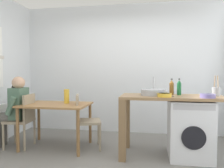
{
  "coord_description": "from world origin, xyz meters",
  "views": [
    {
      "loc": [
        0.6,
        -2.85,
        1.25
      ],
      "look_at": [
        0.02,
        0.45,
        1.09
      ],
      "focal_mm": 34.65,
      "sensor_mm": 36.0,
      "label": 1
    }
  ],
  "objects_px": {
    "dining_table": "(56,110)",
    "utensil_crock": "(216,91)",
    "colander": "(208,96)",
    "bottle_squat_brown": "(179,88)",
    "vase": "(67,96)",
    "seated_person": "(14,108)",
    "mixing_bowl": "(164,95)",
    "chair_opposite": "(84,118)",
    "washing_machine": "(190,129)",
    "bottle_tall_green": "(172,87)",
    "chair_person_seat": "(23,117)"
  },
  "relations": [
    {
      "from": "seated_person",
      "to": "dining_table",
      "type": "bearing_deg",
      "value": -85.91
    },
    {
      "from": "vase",
      "to": "colander",
      "type": "bearing_deg",
      "value": -10.73
    },
    {
      "from": "chair_person_seat",
      "to": "bottle_squat_brown",
      "type": "distance_m",
      "value": 2.6
    },
    {
      "from": "chair_person_seat",
      "to": "colander",
      "type": "bearing_deg",
      "value": -98.86
    },
    {
      "from": "colander",
      "to": "utensil_crock",
      "type": "bearing_deg",
      "value": 56.3
    },
    {
      "from": "bottle_tall_green",
      "to": "vase",
      "type": "xyz_separation_m",
      "value": [
        -1.74,
        0.03,
        -0.17
      ]
    },
    {
      "from": "mixing_bowl",
      "to": "utensil_crock",
      "type": "relative_size",
      "value": 0.65
    },
    {
      "from": "chair_person_seat",
      "to": "bottle_tall_green",
      "type": "xyz_separation_m",
      "value": [
        2.44,
        0.17,
        0.53
      ]
    },
    {
      "from": "dining_table",
      "to": "chair_opposite",
      "type": "relative_size",
      "value": 1.22
    },
    {
      "from": "bottle_tall_green",
      "to": "washing_machine",
      "type": "bearing_deg",
      "value": -33.67
    },
    {
      "from": "dining_table",
      "to": "chair_opposite",
      "type": "bearing_deg",
      "value": 3.31
    },
    {
      "from": "utensil_crock",
      "to": "colander",
      "type": "bearing_deg",
      "value": -123.7
    },
    {
      "from": "chair_opposite",
      "to": "washing_machine",
      "type": "bearing_deg",
      "value": 68.37
    },
    {
      "from": "washing_machine",
      "to": "vase",
      "type": "bearing_deg",
      "value": 174.4
    },
    {
      "from": "washing_machine",
      "to": "utensil_crock",
      "type": "distance_m",
      "value": 0.67
    },
    {
      "from": "colander",
      "to": "chair_person_seat",
      "type": "bearing_deg",
      "value": 175.65
    },
    {
      "from": "seated_person",
      "to": "vase",
      "type": "relative_size",
      "value": 4.97
    },
    {
      "from": "chair_opposite",
      "to": "washing_machine",
      "type": "distance_m",
      "value": 1.67
    },
    {
      "from": "mixing_bowl",
      "to": "washing_machine",
      "type": "bearing_deg",
      "value": 27.51
    },
    {
      "from": "bottle_squat_brown",
      "to": "utensil_crock",
      "type": "distance_m",
      "value": 0.52
    },
    {
      "from": "dining_table",
      "to": "colander",
      "type": "bearing_deg",
      "value": -7.65
    },
    {
      "from": "chair_opposite",
      "to": "vase",
      "type": "relative_size",
      "value": 3.73
    },
    {
      "from": "bottle_squat_brown",
      "to": "vase",
      "type": "xyz_separation_m",
      "value": [
        -1.85,
        0.07,
        -0.17
      ]
    },
    {
      "from": "colander",
      "to": "bottle_squat_brown",
      "type": "bearing_deg",
      "value": 134.18
    },
    {
      "from": "utensil_crock",
      "to": "colander",
      "type": "xyz_separation_m",
      "value": [
        -0.18,
        -0.27,
        -0.04
      ]
    },
    {
      "from": "chair_person_seat",
      "to": "bottle_tall_green",
      "type": "height_order",
      "value": "bottle_tall_green"
    },
    {
      "from": "chair_opposite",
      "to": "vase",
      "type": "height_order",
      "value": "vase"
    },
    {
      "from": "seated_person",
      "to": "washing_machine",
      "type": "relative_size",
      "value": 1.4
    },
    {
      "from": "dining_table",
      "to": "colander",
      "type": "distance_m",
      "value": 2.37
    },
    {
      "from": "bottle_squat_brown",
      "to": "colander",
      "type": "height_order",
      "value": "bottle_squat_brown"
    },
    {
      "from": "dining_table",
      "to": "washing_machine",
      "type": "relative_size",
      "value": 1.28
    },
    {
      "from": "mixing_bowl",
      "to": "vase",
      "type": "relative_size",
      "value": 0.8
    },
    {
      "from": "chair_person_seat",
      "to": "utensil_crock",
      "type": "relative_size",
      "value": 3.0
    },
    {
      "from": "dining_table",
      "to": "seated_person",
      "type": "relative_size",
      "value": 0.92
    },
    {
      "from": "chair_person_seat",
      "to": "seated_person",
      "type": "xyz_separation_m",
      "value": [
        -0.16,
        -0.01,
        0.16
      ]
    },
    {
      "from": "seated_person",
      "to": "mixing_bowl",
      "type": "distance_m",
      "value": 2.49
    },
    {
      "from": "utensil_crock",
      "to": "mixing_bowl",
      "type": "bearing_deg",
      "value": -161.5
    },
    {
      "from": "dining_table",
      "to": "utensil_crock",
      "type": "distance_m",
      "value": 2.53
    },
    {
      "from": "chair_opposite",
      "to": "utensil_crock",
      "type": "bearing_deg",
      "value": 70.61
    },
    {
      "from": "chair_person_seat",
      "to": "seated_person",
      "type": "bearing_deg",
      "value": 90.0
    },
    {
      "from": "seated_person",
      "to": "colander",
      "type": "height_order",
      "value": "seated_person"
    },
    {
      "from": "chair_person_seat",
      "to": "seated_person",
      "type": "distance_m",
      "value": 0.23
    },
    {
      "from": "chair_opposite",
      "to": "bottle_squat_brown",
      "type": "height_order",
      "value": "bottle_squat_brown"
    },
    {
      "from": "bottle_squat_brown",
      "to": "utensil_crock",
      "type": "bearing_deg",
      "value": -7.74
    },
    {
      "from": "dining_table",
      "to": "chair_person_seat",
      "type": "bearing_deg",
      "value": -170.21
    },
    {
      "from": "dining_table",
      "to": "chair_person_seat",
      "type": "height_order",
      "value": "chair_person_seat"
    },
    {
      "from": "chair_opposite",
      "to": "bottle_squat_brown",
      "type": "distance_m",
      "value": 1.61
    },
    {
      "from": "washing_machine",
      "to": "bottle_tall_green",
      "type": "distance_m",
      "value": 0.67
    },
    {
      "from": "dining_table",
      "to": "mixing_bowl",
      "type": "xyz_separation_m",
      "value": [
        1.76,
        -0.29,
        0.31
      ]
    },
    {
      "from": "dining_table",
      "to": "washing_machine",
      "type": "bearing_deg",
      "value": -2.54
    }
  ]
}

